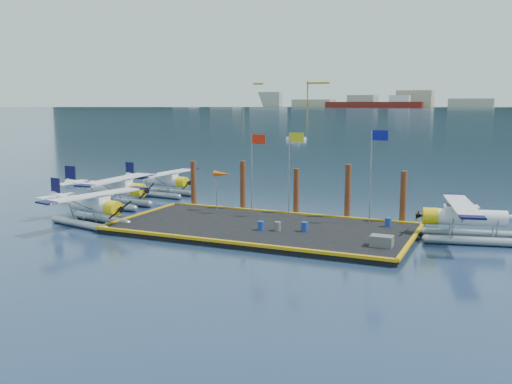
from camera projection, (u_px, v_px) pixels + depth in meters
ground at (262, 232)px, 39.03m from camera, size 4000.00×4000.00×0.00m
dock at (262, 229)px, 38.99m from camera, size 20.00×10.00×0.40m
dock_bumpers at (262, 225)px, 38.95m from camera, size 20.25×10.25×0.18m
seaplane_a at (93, 207)px, 40.74m from camera, size 8.08×8.77×3.11m
seaplane_b at (115, 190)px, 47.80m from camera, size 8.41×9.26×3.31m
seaplane_c at (164, 182)px, 53.62m from camera, size 7.67×8.47×3.00m
seaplane_d at (467, 220)px, 36.13m from camera, size 8.30×9.02×3.19m
drum_1 at (261, 226)px, 37.65m from camera, size 0.43×0.43×0.60m
drum_2 at (305, 227)px, 37.24m from camera, size 0.45×0.45×0.63m
drum_3 at (278, 226)px, 37.47m from camera, size 0.42×0.42×0.60m
drum_4 at (388, 222)px, 38.67m from camera, size 0.43×0.43×0.61m
crate at (382, 241)px, 33.40m from camera, size 1.30×0.87×0.65m
flagpole_red at (254, 161)px, 42.69m from camera, size 1.14×0.08×6.00m
flagpole_yellow at (292, 161)px, 41.47m from camera, size 1.14×0.08×6.20m
flagpole_blue at (374, 162)px, 39.06m from camera, size 1.14×0.08×6.50m
windsock at (222, 175)px, 43.96m from camera, size 1.40×0.44×3.12m
piling_0 at (194, 185)px, 46.98m from camera, size 0.44×0.44×4.00m
piling_1 at (243, 187)px, 45.17m from camera, size 0.44×0.44×4.20m
piling_2 at (296, 193)px, 43.41m from camera, size 0.44×0.44×3.80m
piling_3 at (348, 193)px, 41.77m from camera, size 0.44×0.44×4.30m
piling_4 at (403, 199)px, 40.20m from camera, size 0.44×0.44×4.00m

